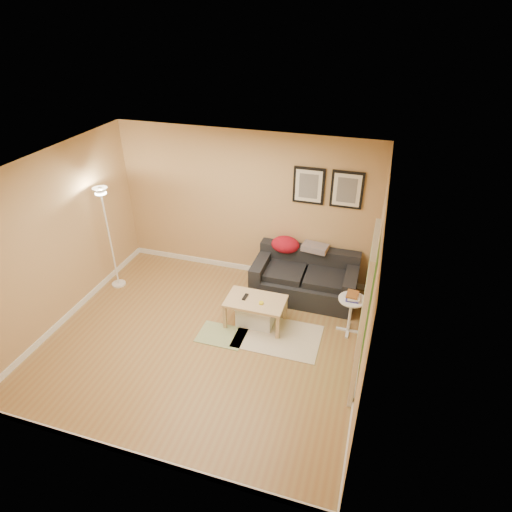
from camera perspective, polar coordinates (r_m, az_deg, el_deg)
name	(u,v)px	position (r m, az deg, el deg)	size (l,w,h in m)	color
floor	(204,339)	(6.49, -6.99, -10.98)	(4.50, 4.50, 0.00)	olive
ceiling	(190,171)	(5.15, -8.83, 11.17)	(4.50, 4.50, 0.00)	white
wall_back	(245,206)	(7.35, -1.48, 6.73)	(4.50, 4.50, 0.00)	tan
wall_front	(112,373)	(4.38, -18.73, -14.55)	(4.50, 4.50, 0.00)	tan
wall_left	(56,241)	(6.88, -25.19, 1.82)	(4.00, 4.00, 0.00)	tan
wall_right	(371,294)	(5.29, 15.13, -4.96)	(4.00, 4.00, 0.00)	tan
baseboard_back	(246,268)	(7.94, -1.39, -1.57)	(4.50, 0.02, 0.10)	white
baseboard_front	(132,454)	(5.32, -16.23, -24.06)	(4.50, 0.02, 0.10)	white
baseboard_left	(75,309)	(7.50, -23.03, -6.55)	(0.02, 4.00, 0.10)	white
baseboard_right	(357,370)	(6.09, 13.41, -14.54)	(0.02, 4.00, 0.10)	white
sofa	(305,277)	(7.14, 6.55, -2.75)	(1.70, 0.90, 0.75)	black
red_throw	(285,245)	(7.23, 3.95, 1.53)	(0.48, 0.36, 0.28)	#AD102B
plaid_throw	(315,248)	(7.17, 7.90, 1.12)	(0.42, 0.26, 0.10)	#A47E60
framed_print_left	(309,186)	(6.89, 7.06, 9.32)	(0.50, 0.04, 0.60)	black
framed_print_right	(347,190)	(6.82, 12.06, 8.64)	(0.50, 0.04, 0.60)	black
area_rug	(278,336)	(6.49, 2.96, -10.67)	(1.25, 0.85, 0.01)	beige
green_runner	(222,335)	(6.52, -4.63, -10.50)	(0.70, 0.50, 0.01)	#668C4C
coffee_table	(256,312)	(6.58, -0.06, -7.47)	(0.89, 0.55, 0.45)	tan
remote_control	(245,297)	(6.49, -1.45, -5.48)	(0.05, 0.16, 0.02)	black
tape_roll	(261,303)	(6.36, 0.70, -6.29)	(0.07, 0.07, 0.03)	yellow
storage_bin	(256,314)	(6.62, 0.01, -7.73)	(0.57, 0.41, 0.35)	white
side_table	(350,315)	(6.54, 12.43, -7.73)	(0.40, 0.40, 0.61)	white
book_stack	(353,296)	(6.35, 12.82, -5.22)	(0.18, 0.24, 0.08)	#333091
floor_lamp	(110,242)	(7.51, -18.88, 1.83)	(0.24, 0.24, 1.83)	white
doorway	(363,319)	(5.33, 14.08, -8.19)	(0.12, 1.01, 2.13)	white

